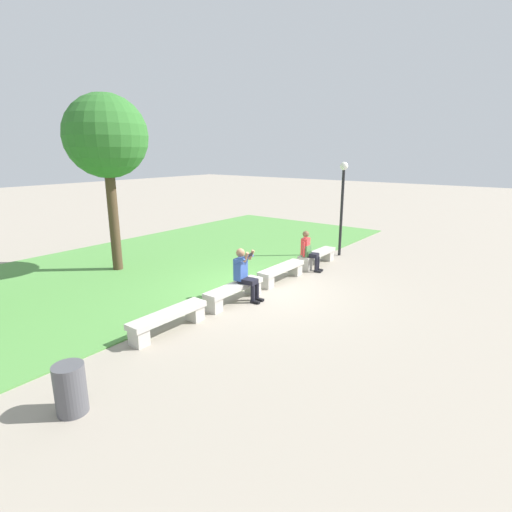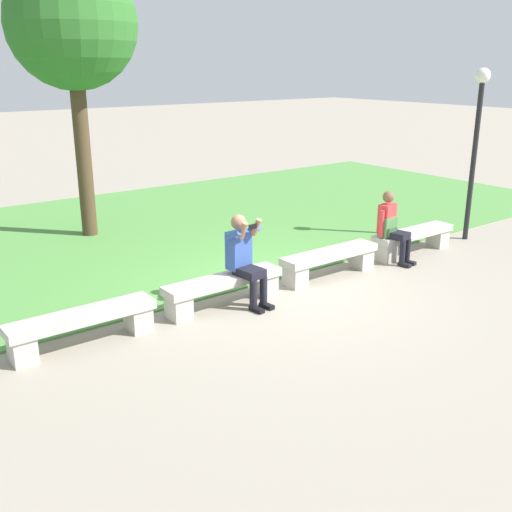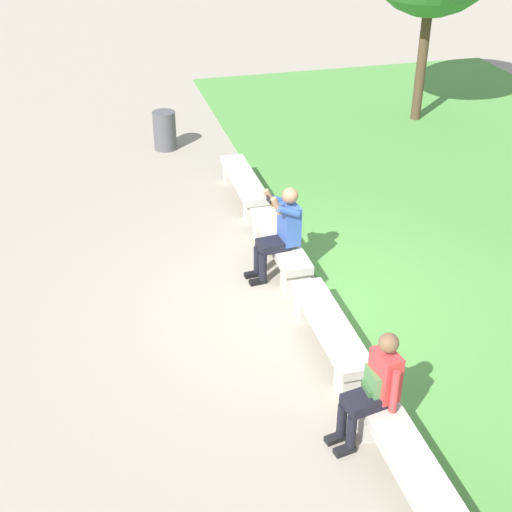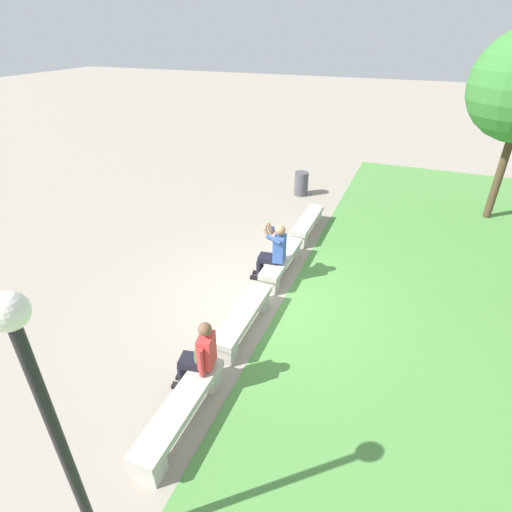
{
  "view_description": "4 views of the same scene",
  "coord_description": "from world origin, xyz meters",
  "px_view_note": "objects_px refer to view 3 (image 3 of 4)",
  "views": [
    {
      "loc": [
        -8.19,
        -6.09,
        3.66
      ],
      "look_at": [
        -0.31,
        -0.11,
        1.06
      ],
      "focal_mm": 28.0,
      "sensor_mm": 36.0,
      "label": 1
    },
    {
      "loc": [
        -5.57,
        -6.75,
        3.38
      ],
      "look_at": [
        -0.78,
        -0.41,
        0.82
      ],
      "focal_mm": 42.0,
      "sensor_mm": 36.0,
      "label": 2
    },
    {
      "loc": [
        7.36,
        -2.55,
        5.33
      ],
      "look_at": [
        -0.04,
        -0.61,
        0.79
      ],
      "focal_mm": 50.0,
      "sensor_mm": 36.0,
      "label": 3
    },
    {
      "loc": [
        6.15,
        2.29,
        4.81
      ],
      "look_at": [
        -0.24,
        -0.28,
        0.81
      ],
      "focal_mm": 28.0,
      "sensor_mm": 36.0,
      "label": 4
    }
  ],
  "objects_px": {
    "bench_mid": "(330,331)",
    "person_photographer": "(281,229)",
    "trash_bin": "(165,130)",
    "bench_far": "(408,464)",
    "bench_near": "(280,245)",
    "bench_main": "(244,184)",
    "person_distant": "(375,386)",
    "backpack": "(377,385)"
  },
  "relations": [
    {
      "from": "bench_near",
      "to": "bench_far",
      "type": "height_order",
      "value": "same"
    },
    {
      "from": "bench_main",
      "to": "person_distant",
      "type": "relative_size",
      "value": 1.48
    },
    {
      "from": "bench_main",
      "to": "bench_far",
      "type": "bearing_deg",
      "value": 0.0
    },
    {
      "from": "bench_near",
      "to": "bench_mid",
      "type": "xyz_separation_m",
      "value": [
        2.12,
        0.0,
        0.0
      ]
    },
    {
      "from": "bench_near",
      "to": "trash_bin",
      "type": "bearing_deg",
      "value": -168.76
    },
    {
      "from": "bench_mid",
      "to": "person_photographer",
      "type": "xyz_separation_m",
      "value": [
        -1.8,
        -0.08,
        0.44
      ]
    },
    {
      "from": "person_photographer",
      "to": "bench_main",
      "type": "bearing_deg",
      "value": 178.18
    },
    {
      "from": "person_photographer",
      "to": "bench_near",
      "type": "bearing_deg",
      "value": 166.17
    },
    {
      "from": "person_distant",
      "to": "backpack",
      "type": "distance_m",
      "value": 0.08
    },
    {
      "from": "bench_near",
      "to": "trash_bin",
      "type": "height_order",
      "value": "trash_bin"
    },
    {
      "from": "person_photographer",
      "to": "backpack",
      "type": "distance_m",
      "value": 3.18
    },
    {
      "from": "person_distant",
      "to": "trash_bin",
      "type": "distance_m",
      "value": 8.32
    },
    {
      "from": "trash_bin",
      "to": "person_distant",
      "type": "bearing_deg",
      "value": 6.05
    },
    {
      "from": "person_photographer",
      "to": "backpack",
      "type": "bearing_deg",
      "value": 1.1
    },
    {
      "from": "bench_near",
      "to": "trash_bin",
      "type": "xyz_separation_m",
      "value": [
        -4.74,
        -0.94,
        0.08
      ]
    },
    {
      "from": "bench_far",
      "to": "backpack",
      "type": "xyz_separation_m",
      "value": [
        -0.75,
        -0.02,
        0.33
      ]
    },
    {
      "from": "bench_mid",
      "to": "trash_bin",
      "type": "distance_m",
      "value": 6.92
    },
    {
      "from": "bench_main",
      "to": "person_photographer",
      "type": "height_order",
      "value": "person_photographer"
    },
    {
      "from": "bench_near",
      "to": "bench_far",
      "type": "relative_size",
      "value": 1.0
    },
    {
      "from": "bench_main",
      "to": "person_photographer",
      "type": "xyz_separation_m",
      "value": [
        2.43,
        -0.08,
        0.44
      ]
    },
    {
      "from": "bench_mid",
      "to": "trash_bin",
      "type": "height_order",
      "value": "trash_bin"
    },
    {
      "from": "bench_far",
      "to": "bench_mid",
      "type": "bearing_deg",
      "value": 180.0
    },
    {
      "from": "bench_near",
      "to": "person_distant",
      "type": "height_order",
      "value": "person_distant"
    },
    {
      "from": "bench_near",
      "to": "person_photographer",
      "type": "relative_size",
      "value": 1.41
    },
    {
      "from": "person_photographer",
      "to": "backpack",
      "type": "xyz_separation_m",
      "value": [
        3.18,
        0.06,
        -0.11
      ]
    },
    {
      "from": "bench_near",
      "to": "backpack",
      "type": "distance_m",
      "value": 3.5
    },
    {
      "from": "backpack",
      "to": "bench_mid",
      "type": "bearing_deg",
      "value": 179.32
    },
    {
      "from": "bench_far",
      "to": "person_photographer",
      "type": "xyz_separation_m",
      "value": [
        -3.92,
        -0.08,
        0.44
      ]
    },
    {
      "from": "person_distant",
      "to": "trash_bin",
      "type": "bearing_deg",
      "value": -173.95
    },
    {
      "from": "person_photographer",
      "to": "backpack",
      "type": "relative_size",
      "value": 3.08
    },
    {
      "from": "bench_main",
      "to": "person_distant",
      "type": "xyz_separation_m",
      "value": [
        5.65,
        -0.07,
        0.37
      ]
    },
    {
      "from": "bench_near",
      "to": "bench_main",
      "type": "bearing_deg",
      "value": 180.0
    },
    {
      "from": "person_distant",
      "to": "trash_bin",
      "type": "relative_size",
      "value": 1.68
    },
    {
      "from": "trash_bin",
      "to": "bench_far",
      "type": "bearing_deg",
      "value": 5.99
    },
    {
      "from": "backpack",
      "to": "person_distant",
      "type": "bearing_deg",
      "value": -47.48
    },
    {
      "from": "person_photographer",
      "to": "trash_bin",
      "type": "height_order",
      "value": "person_photographer"
    },
    {
      "from": "bench_main",
      "to": "bench_mid",
      "type": "xyz_separation_m",
      "value": [
        4.23,
        0.0,
        0.0
      ]
    },
    {
      "from": "bench_near",
      "to": "person_photographer",
      "type": "bearing_deg",
      "value": -13.83
    },
    {
      "from": "bench_mid",
      "to": "bench_far",
      "type": "distance_m",
      "value": 2.12
    },
    {
      "from": "bench_far",
      "to": "backpack",
      "type": "relative_size",
      "value": 4.35
    },
    {
      "from": "bench_near",
      "to": "backpack",
      "type": "height_order",
      "value": "backpack"
    },
    {
      "from": "trash_bin",
      "to": "bench_near",
      "type": "bearing_deg",
      "value": 11.24
    }
  ]
}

